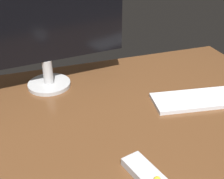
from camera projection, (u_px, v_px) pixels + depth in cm
name	position (u px, v px, depth cm)	size (l,w,h in cm)	color
desk	(109.00, 115.00, 105.42)	(140.00, 84.00, 2.00)	brown
monitor	(41.00, 18.00, 107.34)	(63.62, 17.02, 48.64)	#BABABA
keyboard	(205.00, 99.00, 111.19)	(38.85, 13.04, 1.49)	silver
media_remote	(149.00, 177.00, 77.35)	(9.78, 17.79, 3.50)	#B7B7BC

